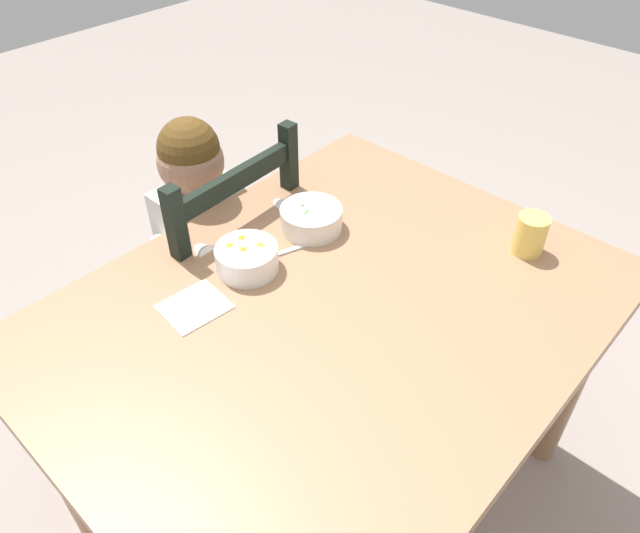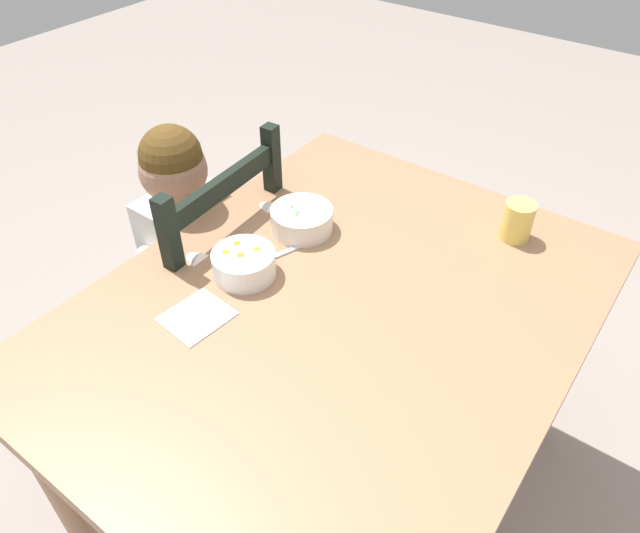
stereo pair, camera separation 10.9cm
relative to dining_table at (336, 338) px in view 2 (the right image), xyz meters
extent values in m
plane|color=gray|center=(0.00, 0.00, -0.63)|extent=(8.00, 8.00, 0.00)
cube|color=#A07453|center=(0.00, 0.00, 0.08)|extent=(1.21, 0.94, 0.04)
cylinder|color=#A07453|center=(0.53, -0.40, -0.28)|extent=(0.07, 0.07, 0.69)
cylinder|color=#A07453|center=(-0.53, 0.40, -0.28)|extent=(0.07, 0.07, 0.69)
cylinder|color=#A07453|center=(0.53, 0.40, -0.28)|extent=(0.07, 0.07, 0.69)
cube|color=black|center=(0.06, 0.57, -0.20)|extent=(0.45, 0.45, 0.02)
cube|color=black|center=(0.24, 0.77, -0.42)|extent=(0.04, 0.04, 0.42)
cube|color=black|center=(-0.14, 0.75, -0.42)|extent=(0.04, 0.04, 0.42)
cube|color=black|center=(0.26, 0.39, -0.42)|extent=(0.04, 0.04, 0.42)
cube|color=black|center=(-0.11, 0.37, -0.42)|extent=(0.04, 0.04, 0.42)
cube|color=black|center=(0.26, 0.39, 0.05)|extent=(0.04, 0.04, 0.48)
cube|color=black|center=(-0.11, 0.37, 0.05)|extent=(0.04, 0.04, 0.48)
cube|color=black|center=(0.07, 0.38, 0.22)|extent=(0.36, 0.05, 0.05)
cube|color=black|center=(0.07, 0.38, 0.07)|extent=(0.36, 0.05, 0.05)
cube|color=white|center=(0.06, 0.54, -0.03)|extent=(0.22, 0.14, 0.32)
sphere|color=#A5755D|center=(0.06, 0.54, 0.21)|extent=(0.17, 0.17, 0.17)
sphere|color=brown|center=(0.06, 0.54, 0.25)|extent=(0.16, 0.16, 0.16)
cylinder|color=#3F4C72|center=(0.01, 0.42, -0.41)|extent=(0.07, 0.07, 0.44)
cylinder|color=#3F4C72|center=(0.12, 0.42, -0.41)|extent=(0.07, 0.07, 0.44)
cylinder|color=white|center=(-0.07, 0.44, 0.05)|extent=(0.06, 0.24, 0.13)
cylinder|color=white|center=(0.19, 0.44, 0.05)|extent=(0.06, 0.24, 0.13)
cylinder|color=white|center=(0.17, 0.22, 0.13)|extent=(0.15, 0.15, 0.06)
cylinder|color=white|center=(0.17, 0.22, 0.11)|extent=(0.07, 0.07, 0.01)
cylinder|color=#3C9033|center=(0.17, 0.22, 0.14)|extent=(0.12, 0.12, 0.03)
sphere|color=#428E39|center=(0.14, 0.22, 0.16)|extent=(0.01, 0.01, 0.01)
sphere|color=#408B31|center=(0.15, 0.22, 0.16)|extent=(0.01, 0.01, 0.01)
sphere|color=#339027|center=(0.16, 0.25, 0.16)|extent=(0.01, 0.01, 0.01)
cylinder|color=white|center=(-0.04, 0.22, 0.13)|extent=(0.14, 0.14, 0.06)
cylinder|color=white|center=(-0.04, 0.22, 0.11)|extent=(0.06, 0.06, 0.01)
cylinder|color=orange|center=(-0.04, 0.22, 0.14)|extent=(0.12, 0.12, 0.03)
cube|color=orange|center=(-0.02, 0.26, 0.16)|extent=(0.02, 0.02, 0.01)
cube|color=orange|center=(-0.06, 0.25, 0.16)|extent=(0.02, 0.02, 0.01)
cube|color=orange|center=(-0.05, 0.22, 0.16)|extent=(0.02, 0.02, 0.01)
cube|color=orange|center=(-0.01, 0.21, 0.16)|extent=(0.02, 0.02, 0.01)
cube|color=silver|center=(0.08, 0.19, 0.11)|extent=(0.09, 0.04, 0.00)
ellipsoid|color=silver|center=(0.01, 0.22, 0.11)|extent=(0.05, 0.04, 0.01)
cylinder|color=#F1D05D|center=(0.44, -0.21, 0.15)|extent=(0.07, 0.07, 0.10)
cube|color=white|center=(-0.20, 0.21, 0.11)|extent=(0.14, 0.13, 0.00)
camera|label=1|loc=(-0.68, -0.59, 0.98)|focal=33.40mm
camera|label=2|loc=(-0.75, -0.51, 0.98)|focal=33.40mm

